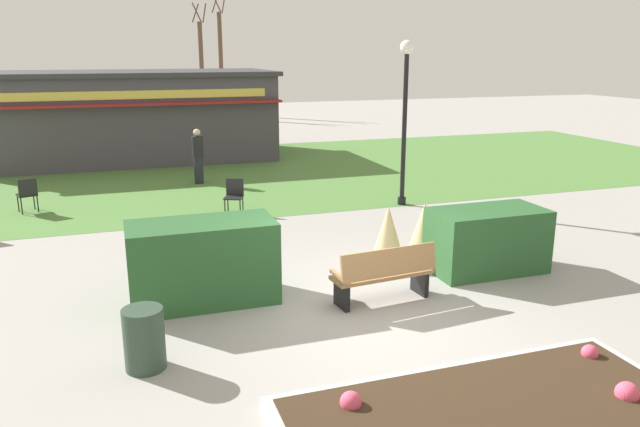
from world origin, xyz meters
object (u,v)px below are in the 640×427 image
(park_bench, at_px, (384,274))
(lamppost_mid, at_px, (405,104))
(food_kiosk, at_px, (131,115))
(cafe_chair_center, at_px, (27,192))
(trash_bin, at_px, (144,339))
(tree_right_bg, at_px, (221,62))
(person_strolling, at_px, (198,156))
(parked_car_west_slot, at_px, (105,121))
(parked_car_center_slot, at_px, (212,117))
(cafe_chair_west, at_px, (234,194))
(tree_left_bg, at_px, (202,68))

(park_bench, xyz_separation_m, lamppost_mid, (3.18, 5.85, 2.19))
(food_kiosk, distance_m, cafe_chair_center, 8.25)
(trash_bin, xyz_separation_m, tree_right_bg, (6.63, 32.45, 2.94))
(cafe_chair_center, distance_m, person_strolling, 5.09)
(tree_right_bg, bearing_deg, person_strolling, -101.78)
(food_kiosk, bearing_deg, tree_right_bg, 68.65)
(person_strolling, height_order, parked_car_west_slot, person_strolling)
(person_strolling, distance_m, parked_car_center_slot, 13.63)
(trash_bin, height_order, tree_right_bg, tree_right_bg)
(trash_bin, relative_size, food_kiosk, 0.08)
(cafe_chair_west, bearing_deg, tree_right_bg, 80.81)
(park_bench, bearing_deg, food_kiosk, 101.85)
(cafe_chair_west, relative_size, tree_left_bg, 0.13)
(lamppost_mid, distance_m, cafe_chair_center, 9.83)
(lamppost_mid, relative_size, food_kiosk, 0.40)
(lamppost_mid, distance_m, tree_left_bg, 24.44)
(parked_car_west_slot, bearing_deg, trash_bin, -88.70)
(lamppost_mid, bearing_deg, park_bench, -118.55)
(lamppost_mid, height_order, tree_left_bg, tree_left_bg)
(park_bench, distance_m, lamppost_mid, 7.01)
(person_strolling, xyz_separation_m, tree_left_bg, (3.00, 19.92, 2.16))
(park_bench, distance_m, food_kiosk, 16.13)
(trash_bin, relative_size, parked_car_center_slot, 0.19)
(cafe_chair_center, height_order, parked_car_west_slot, parked_car_west_slot)
(park_bench, bearing_deg, parked_car_west_slot, 100.42)
(food_kiosk, relative_size, tree_right_bg, 1.41)
(trash_bin, distance_m, parked_car_west_slot, 24.69)
(lamppost_mid, distance_m, person_strolling, 6.76)
(tree_left_bg, bearing_deg, park_bench, -92.70)
(parked_car_center_slot, bearing_deg, person_strolling, -100.57)
(park_bench, height_order, parked_car_center_slot, parked_car_center_slot)
(parked_car_west_slot, height_order, tree_right_bg, tree_right_bg)
(lamppost_mid, relative_size, trash_bin, 5.18)
(cafe_chair_west, distance_m, person_strolling, 4.04)
(person_strolling, bearing_deg, tree_left_bg, -50.71)
(person_strolling, height_order, tree_left_bg, tree_left_bg)
(lamppost_mid, bearing_deg, tree_left_bg, 94.12)
(lamppost_mid, relative_size, person_strolling, 2.51)
(lamppost_mid, height_order, tree_right_bg, tree_right_bg)
(person_strolling, height_order, parked_car_center_slot, person_strolling)
(tree_right_bg, bearing_deg, lamppost_mid, -89.23)
(lamppost_mid, xyz_separation_m, tree_right_bg, (-0.34, 25.62, 0.68))
(park_bench, relative_size, tree_left_bg, 0.26)
(lamppost_mid, xyz_separation_m, cafe_chair_west, (-4.42, 0.44, -2.14))
(food_kiosk, bearing_deg, cafe_chair_center, -110.36)
(food_kiosk, distance_m, parked_car_west_slot, 8.08)
(lamppost_mid, height_order, trash_bin, lamppost_mid)
(parked_car_west_slot, height_order, tree_left_bg, tree_left_bg)
(park_bench, relative_size, parked_car_west_slot, 0.41)
(parked_car_west_slot, distance_m, tree_right_bg, 10.93)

